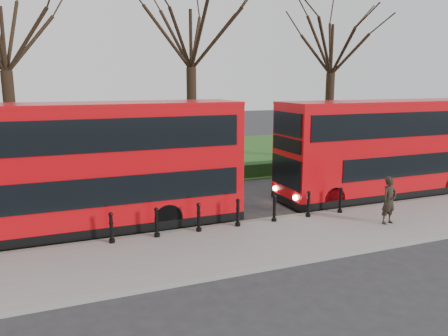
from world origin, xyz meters
name	(u,v)px	position (x,y,z in m)	size (l,w,h in m)	color
ground	(222,220)	(0.00, 0.00, 0.00)	(120.00, 120.00, 0.00)	#28282B
pavement	(255,243)	(0.00, -3.00, 0.07)	(60.00, 4.00, 0.15)	gray
kerb	(232,225)	(0.00, -1.00, 0.07)	(60.00, 0.25, 0.16)	slate
grass_verge	(144,159)	(0.00, 15.00, 0.03)	(60.00, 18.00, 0.06)	#25511B
hedge	(176,176)	(0.00, 6.80, 0.40)	(60.00, 0.90, 0.80)	black
yellow_line_outer	(229,225)	(0.00, -0.70, 0.01)	(60.00, 0.10, 0.01)	yellow
yellow_line_inner	(227,223)	(0.00, -0.50, 0.01)	(60.00, 0.10, 0.01)	yellow
tree_left	(3,32)	(-8.00, 10.00, 7.92)	(6.98, 6.98, 10.90)	black
tree_mid	(191,32)	(2.00, 10.00, 8.30)	(7.30, 7.30, 11.41)	black
tree_right	(332,44)	(12.00, 10.00, 7.96)	(7.01, 7.01, 10.95)	black
bollard_row	(238,213)	(0.10, -1.35, 0.65)	(9.34, 0.15, 1.00)	black
bus_lead	(80,169)	(-5.26, 0.58, 2.37)	(11.80, 2.71, 4.70)	red
bus_rear	(391,149)	(8.92, 0.54, 2.30)	(11.47, 2.63, 4.56)	red
pedestrian	(389,200)	(5.51, -3.19, 1.06)	(0.66, 0.43, 1.81)	black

